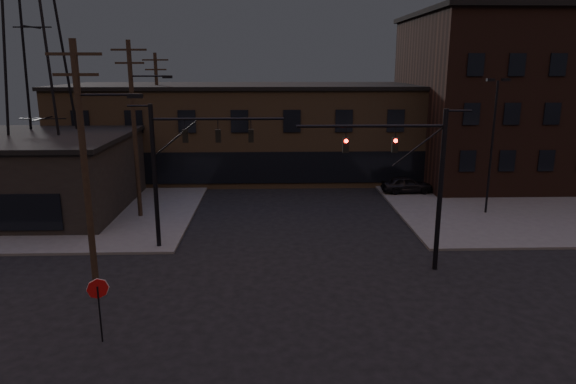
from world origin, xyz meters
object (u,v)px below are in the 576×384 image
object	(u,v)px
stop_sign	(98,295)
traffic_signal_near	(418,173)
parked_car_lot_a	(407,184)
traffic_signal_far	(178,160)
parked_car_lot_b	(496,171)
car_crossing	(348,172)

from	to	relation	value
stop_sign	traffic_signal_near	bearing A→B (deg)	25.90
stop_sign	parked_car_lot_a	size ratio (longest dim) A/B	0.63
traffic_signal_far	parked_car_lot_b	distance (m)	30.40
traffic_signal_far	stop_sign	world-z (taller)	traffic_signal_far
traffic_signal_near	parked_car_lot_a	bearing A→B (deg)	76.57
parked_car_lot_a	stop_sign	bearing A→B (deg)	140.43
traffic_signal_near	parked_car_lot_b	xyz separation A→B (m)	(12.96, 20.23, -4.12)
traffic_signal_far	car_crossing	bearing A→B (deg)	55.19
traffic_signal_far	traffic_signal_near	bearing A→B (deg)	-16.17
stop_sign	parked_car_lot_a	bearing A→B (deg)	51.98
traffic_signal_far	stop_sign	size ratio (longest dim) A/B	3.23
traffic_signal_near	car_crossing	bearing A→B (deg)	90.52
parked_car_lot_a	car_crossing	xyz separation A→B (m)	(-3.83, 5.34, -0.12)
parked_car_lot_a	parked_car_lot_b	distance (m)	10.56
traffic_signal_far	stop_sign	bearing A→B (deg)	-97.32
parked_car_lot_a	car_crossing	world-z (taller)	parked_car_lot_a
traffic_signal_near	stop_sign	distance (m)	15.17
traffic_signal_near	parked_car_lot_b	size ratio (longest dim) A/B	1.74
parked_car_lot_a	car_crossing	size ratio (longest dim) A/B	0.92
car_crossing	traffic_signal_far	bearing A→B (deg)	-110.66
traffic_signal_near	traffic_signal_far	distance (m)	12.57
traffic_signal_near	car_crossing	xyz separation A→B (m)	(-0.19, 20.60, -4.23)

